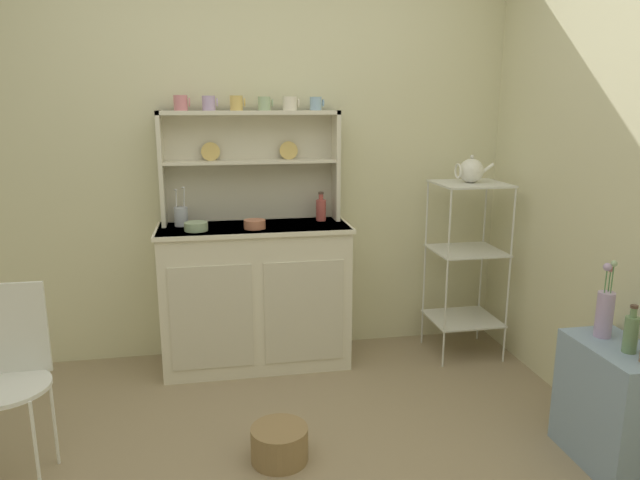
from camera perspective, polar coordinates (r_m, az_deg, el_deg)
wall_back at (r=3.64m, az=-6.64°, el=8.11°), size 3.84×0.05×2.50m
hutch_cabinet at (r=3.55m, az=-6.32°, el=-5.29°), size 1.13×0.45×0.87m
hutch_shelf_unit at (r=3.55m, az=-6.85°, el=8.07°), size 1.06×0.18×0.66m
bakers_rack at (r=3.73m, az=14.16°, el=-0.99°), size 0.42×0.39×1.10m
side_shelf_blue at (r=2.95m, az=26.72°, el=-14.28°), size 0.28×0.48×0.55m
wire_chair at (r=2.76m, az=-28.34°, el=-10.85°), size 0.36×0.36×0.85m
floor_basket at (r=2.77m, az=-4.02°, el=-19.29°), size 0.26×0.26×0.16m
cup_rose_0 at (r=3.49m, az=-13.46°, el=12.93°), size 0.09×0.08×0.09m
cup_lilac_1 at (r=3.48m, az=-10.81°, el=13.03°), size 0.09×0.08×0.08m
cup_gold_2 at (r=3.49m, az=-8.16°, el=13.14°), size 0.09×0.07×0.08m
cup_sage_3 at (r=3.50m, az=-5.45°, el=13.16°), size 0.09×0.07×0.08m
cup_cream_4 at (r=3.51m, az=-2.96°, el=13.21°), size 0.10×0.08×0.08m
cup_sky_5 at (r=3.54m, az=-0.39°, el=13.21°), size 0.08×0.07×0.08m
bowl_mixing_large at (r=3.36m, az=-12.04°, el=1.31°), size 0.13×0.13×0.05m
bowl_floral_medium at (r=3.36m, az=-6.42°, el=1.55°), size 0.12×0.12×0.05m
jam_bottle at (r=3.56m, az=0.10°, el=3.05°), size 0.06×0.06×0.18m
utensil_jar at (r=3.50m, az=-13.45°, el=2.29°), size 0.08×0.08×0.23m
porcelain_teapot at (r=3.64m, az=14.57°, el=6.60°), size 0.24×0.15×0.17m
flower_vase at (r=2.89m, az=26.11°, el=-6.27°), size 0.07×0.07×0.35m
oil_bottle at (r=2.77m, az=28.09°, el=-8.00°), size 0.06×0.06×0.21m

